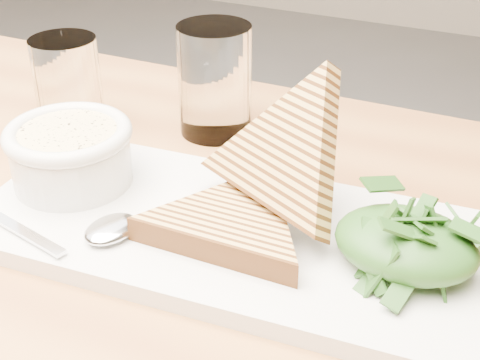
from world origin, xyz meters
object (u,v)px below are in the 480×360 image
at_px(soup_bowl, 72,161).
at_px(glass_far, 215,80).
at_px(glass_near, 68,87).
at_px(platter, 230,233).
at_px(table_top, 65,276).

bearing_deg(soup_bowl, glass_far, 72.16).
bearing_deg(glass_near, glass_far, 26.20).
distance_m(soup_bowl, glass_far, 0.19).
xyz_separation_m(glass_near, glass_far, (0.14, 0.07, 0.01)).
distance_m(platter, glass_near, 0.28).
bearing_deg(table_top, platter, 34.41).
distance_m(table_top, glass_far, 0.27).
relative_size(glass_near, glass_far, 0.89).
bearing_deg(platter, table_top, -145.59).
relative_size(table_top, glass_far, 10.14).
height_order(table_top, soup_bowl, soup_bowl).
bearing_deg(glass_far, platter, -59.79).
bearing_deg(table_top, soup_bowl, 119.45).
relative_size(table_top, platter, 2.78).
xyz_separation_m(soup_bowl, glass_near, (-0.08, 0.11, 0.02)).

